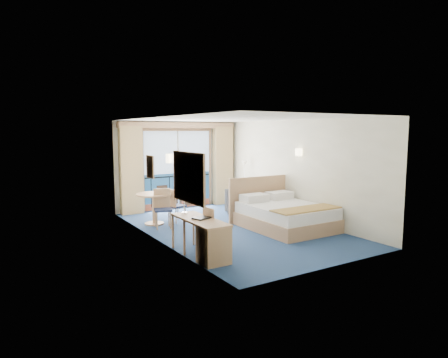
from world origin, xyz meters
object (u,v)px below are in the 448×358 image
(nightstand, at_px, (269,206))
(desk_chair, at_px, (213,227))
(table_chair_a, at_px, (175,204))
(table_chair_b, at_px, (163,206))
(desk, at_px, (211,240))
(round_table, at_px, (154,201))
(bed, at_px, (284,215))
(floor_lamp, at_px, (244,172))
(armchair, at_px, (240,200))

(nightstand, bearing_deg, desk_chair, -144.72)
(table_chair_a, height_order, table_chair_b, table_chair_b)
(desk, bearing_deg, round_table, 86.11)
(bed, height_order, desk, bed)
(bed, distance_m, floor_lamp, 2.92)
(table_chair_a, xyz_separation_m, table_chair_b, (-0.49, -0.36, 0.04))
(bed, distance_m, round_table, 3.34)
(armchair, distance_m, table_chair_b, 2.74)
(nightstand, distance_m, desk, 4.45)
(table_chair_a, bearing_deg, nightstand, -115.26)
(desk_chair, xyz_separation_m, table_chair_a, (0.43, 2.79, -0.01))
(desk_chair, distance_m, table_chair_a, 2.82)
(table_chair_a, bearing_deg, round_table, 68.35)
(nightstand, relative_size, floor_lamp, 0.36)
(nightstand, xyz_separation_m, desk_chair, (-3.16, -2.23, 0.25))
(floor_lamp, height_order, table_chair_a, floor_lamp)
(desk, relative_size, table_chair_a, 1.75)
(nightstand, relative_size, table_chair_a, 0.59)
(bed, xyz_separation_m, round_table, (-2.61, 2.07, 0.28))
(desk, distance_m, table_chair_a, 3.39)
(table_chair_a, relative_size, table_chair_b, 0.92)
(armchair, xyz_separation_m, desk, (-2.97, -3.44, 0.02))
(floor_lamp, distance_m, table_chair_b, 3.46)
(armchair, bearing_deg, round_table, -48.08)
(table_chair_b, bearing_deg, table_chair_a, 52.85)
(bed, xyz_separation_m, nightstand, (0.67, 1.44, -0.07))
(table_chair_b, bearing_deg, desk, -79.18)
(floor_lamp, distance_m, round_table, 3.39)
(desk_chair, height_order, table_chair_b, table_chair_b)
(bed, distance_m, desk, 3.12)
(nightstand, distance_m, table_chair_a, 2.79)
(nightstand, distance_m, table_chair_b, 3.23)
(armchair, distance_m, desk, 4.55)
(round_table, height_order, table_chair_a, table_chair_a)
(armchair, distance_m, round_table, 2.75)
(nightstand, bearing_deg, bed, -114.86)
(desk_chair, bearing_deg, desk, 144.25)
(desk_chair, height_order, table_chair_a, desk_chair)
(floor_lamp, distance_m, desk, 5.39)
(desk, height_order, round_table, round_table)
(nightstand, distance_m, round_table, 3.35)
(nightstand, distance_m, desk_chair, 3.87)
(bed, height_order, table_chair_b, bed)
(floor_lamp, distance_m, table_chair_a, 2.90)
(desk, height_order, table_chair_a, table_chair_a)
(nightstand, relative_size, armchair, 0.62)
(bed, xyz_separation_m, table_chair_a, (-2.06, 1.99, 0.17))
(bed, relative_size, table_chair_a, 2.54)
(desk, relative_size, desk_chair, 1.72)
(desk, distance_m, desk_chair, 0.62)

